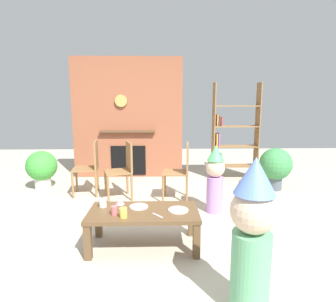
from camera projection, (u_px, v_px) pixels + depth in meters
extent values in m
plane|color=#BCB29E|center=(156.00, 232.00, 3.34)|extent=(12.00, 12.00, 0.00)
cube|color=#935138|center=(128.00, 118.00, 5.68)|extent=(2.20, 0.18, 2.40)
cube|color=black|center=(128.00, 160.00, 5.73)|extent=(0.70, 0.02, 0.60)
cube|color=brown|center=(127.00, 131.00, 5.59)|extent=(1.10, 0.10, 0.04)
cylinder|color=tan|center=(121.00, 101.00, 5.50)|extent=(0.24, 0.04, 0.24)
cube|color=olive|center=(213.00, 131.00, 5.57)|extent=(0.02, 0.28, 1.90)
cube|color=olive|center=(257.00, 131.00, 5.59)|extent=(0.02, 0.28, 1.90)
cube|color=olive|center=(234.00, 166.00, 5.70)|extent=(0.86, 0.28, 0.02)
cube|color=olive|center=(235.00, 146.00, 5.63)|extent=(0.86, 0.28, 0.02)
cube|color=olive|center=(236.00, 126.00, 5.56)|extent=(0.86, 0.28, 0.02)
cube|color=olive|center=(236.00, 106.00, 5.50)|extent=(0.86, 0.28, 0.02)
cube|color=#B23333|center=(216.00, 160.00, 5.67)|extent=(0.03, 0.20, 0.21)
cube|color=#3359A5|center=(218.00, 159.00, 5.67)|extent=(0.03, 0.20, 0.24)
cube|color=#3F8C4C|center=(220.00, 159.00, 5.67)|extent=(0.03, 0.20, 0.24)
cube|color=gold|center=(216.00, 140.00, 5.60)|extent=(0.03, 0.20, 0.25)
cube|color=#8C4C99|center=(218.00, 139.00, 5.60)|extent=(0.03, 0.20, 0.25)
cube|color=#D87F3F|center=(217.00, 120.00, 5.53)|extent=(0.03, 0.20, 0.22)
cube|color=#4C4C51|center=(219.00, 121.00, 5.54)|extent=(0.02, 0.20, 0.20)
cube|color=#B23333|center=(221.00, 121.00, 5.54)|extent=(0.02, 0.20, 0.18)
cube|color=brown|center=(144.00, 212.00, 2.94)|extent=(1.15, 0.57, 0.04)
cube|color=brown|center=(88.00, 242.00, 2.73)|extent=(0.07, 0.07, 0.36)
cube|color=brown|center=(196.00, 241.00, 2.76)|extent=(0.07, 0.07, 0.36)
cube|color=brown|center=(99.00, 221.00, 3.20)|extent=(0.07, 0.07, 0.36)
cube|color=brown|center=(191.00, 220.00, 3.23)|extent=(0.07, 0.07, 0.36)
cylinder|color=#E5666B|center=(114.00, 210.00, 2.83)|extent=(0.06, 0.06, 0.09)
cylinder|color=#F2CC4C|center=(123.00, 213.00, 2.76)|extent=(0.07, 0.07, 0.10)
cylinder|color=silver|center=(103.00, 203.00, 3.04)|extent=(0.08, 0.08, 0.09)
cylinder|color=white|center=(178.00, 210.00, 2.94)|extent=(0.21, 0.21, 0.01)
cylinder|color=white|center=(139.00, 207.00, 3.04)|extent=(0.20, 0.20, 0.01)
cone|color=pink|center=(120.00, 202.00, 3.12)|extent=(0.10, 0.10, 0.06)
cube|color=silver|center=(157.00, 215.00, 2.81)|extent=(0.11, 0.12, 0.01)
cylinder|color=#66B27F|center=(250.00, 273.00, 2.02)|extent=(0.28, 0.28, 0.62)
sphere|color=beige|center=(253.00, 211.00, 1.94)|extent=(0.32, 0.32, 0.32)
cone|color=#668CE5|center=(255.00, 176.00, 1.89)|extent=(0.29, 0.29, 0.26)
cylinder|color=#B27FCC|center=(215.00, 195.00, 3.91)|extent=(0.23, 0.23, 0.51)
sphere|color=beige|center=(215.00, 168.00, 3.84)|extent=(0.26, 0.26, 0.26)
cone|color=#4CB766|center=(216.00, 153.00, 3.81)|extent=(0.24, 0.24, 0.21)
cube|color=olive|center=(85.00, 169.00, 4.63)|extent=(0.45, 0.45, 0.02)
cube|color=olive|center=(96.00, 154.00, 4.62)|extent=(0.08, 0.40, 0.45)
cylinder|color=olive|center=(77.00, 179.00, 4.82)|extent=(0.04, 0.04, 0.43)
cylinder|color=olive|center=(73.00, 185.00, 4.47)|extent=(0.04, 0.04, 0.43)
cylinder|color=olive|center=(98.00, 179.00, 4.87)|extent=(0.04, 0.04, 0.43)
cylinder|color=olive|center=(96.00, 184.00, 4.52)|extent=(0.04, 0.04, 0.43)
cube|color=olive|center=(118.00, 172.00, 4.43)|extent=(0.50, 0.50, 0.02)
cube|color=olive|center=(129.00, 156.00, 4.45)|extent=(0.15, 0.39, 0.45)
cylinder|color=olive|center=(106.00, 183.00, 4.58)|extent=(0.04, 0.04, 0.43)
cylinder|color=olive|center=(108.00, 190.00, 4.25)|extent=(0.04, 0.04, 0.43)
cylinder|color=olive|center=(127.00, 181.00, 4.70)|extent=(0.04, 0.04, 0.43)
cylinder|color=olive|center=(132.00, 187.00, 4.36)|extent=(0.04, 0.04, 0.43)
cube|color=olive|center=(175.00, 172.00, 4.38)|extent=(0.44, 0.44, 0.02)
cube|color=olive|center=(187.00, 158.00, 4.33)|extent=(0.07, 0.40, 0.45)
cylinder|color=olive|center=(165.00, 183.00, 4.61)|extent=(0.04, 0.04, 0.43)
cylinder|color=olive|center=(163.00, 190.00, 4.26)|extent=(0.04, 0.04, 0.43)
cylinder|color=olive|center=(187.00, 183.00, 4.59)|extent=(0.04, 0.04, 0.43)
cylinder|color=olive|center=(187.00, 190.00, 4.23)|extent=(0.04, 0.04, 0.43)
cylinder|color=#4C5660|center=(274.00, 183.00, 4.95)|extent=(0.25, 0.25, 0.22)
sphere|color=#3D8C4B|center=(276.00, 164.00, 4.89)|extent=(0.56, 0.56, 0.56)
cylinder|color=beige|center=(43.00, 183.00, 5.00)|extent=(0.27, 0.27, 0.19)
sphere|color=green|center=(42.00, 166.00, 4.95)|extent=(0.53, 0.53, 0.53)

